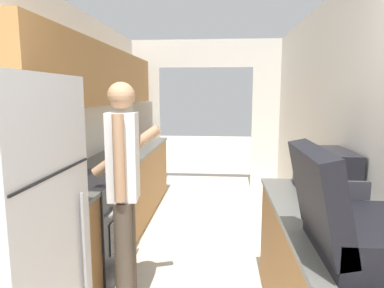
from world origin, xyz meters
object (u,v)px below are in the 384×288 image
(suitcase, at_px, (350,222))
(microwave, at_px, (325,172))
(range_oven, at_px, (84,227))
(person, at_px, (124,190))

(suitcase, height_order, microwave, suitcase)
(range_oven, bearing_deg, person, -39.82)
(range_oven, bearing_deg, suitcase, -35.21)
(person, distance_m, microwave, 1.49)
(range_oven, height_order, suitcase, suitcase)
(microwave, bearing_deg, person, -173.90)
(person, xyz_separation_m, suitcase, (1.29, -0.85, 0.13))
(range_oven, xyz_separation_m, person, (0.49, -0.41, 0.47))
(range_oven, distance_m, person, 0.79)
(suitcase, xyz_separation_m, microwave, (0.18, 1.01, 0.01))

